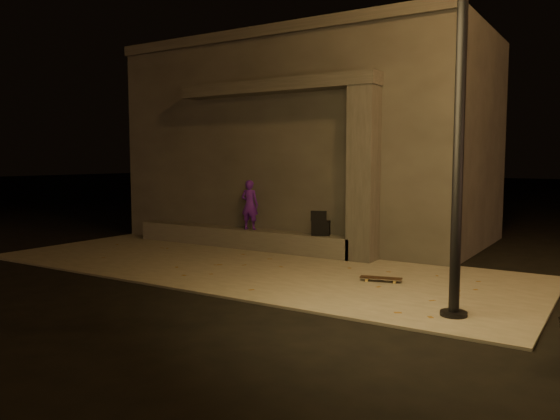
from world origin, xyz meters
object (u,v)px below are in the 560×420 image
Objects in this scene: column at (364,174)px; skateboarder at (250,205)px; skateboard at (381,278)px; backpack at (321,227)px; street_lamp_0 at (463,4)px.

column is 3.00m from skateboarder.
skateboarder is at bearing 142.50° from skateboard.
column reaches higher than skateboarder.
column is 6.58× the size of backpack.
skateboard is at bearing -59.30° from backpack.
backpack is at bearing 139.91° from street_lamp_0.
street_lamp_0 is (5.61, -3.12, 3.06)m from skateboarder.
column is 1.53m from backpack.
skateboarder is at bearing 160.02° from backpack.
skateboarder is 1.95m from backpack.
skateboard is (4.00, -1.72, -0.97)m from skateboarder.
backpack is 2.77m from skateboard.
skateboard is 0.10× the size of street_lamp_0.
column is 4.72m from street_lamp_0.
skateboarder is 7.11m from street_lamp_0.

